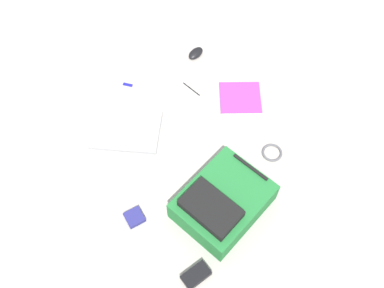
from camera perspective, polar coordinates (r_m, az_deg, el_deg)
ground_plane at (r=2.35m, az=0.60°, el=-0.88°), size 4.20×4.20×0.00m
backpack at (r=2.14m, az=3.88°, el=-7.44°), size 0.43×0.50×0.18m
laptop at (r=2.43m, az=-8.39°, el=1.85°), size 0.43×0.45×0.03m
book_manual at (r=2.55m, az=6.18°, el=5.86°), size 0.31×0.31×0.02m
computer_mouse at (r=2.73m, az=0.48°, el=11.54°), size 0.09×0.12×0.04m
cable_coil at (r=2.38m, az=10.19°, el=-1.09°), size 0.11×0.11×0.01m
power_brick at (r=2.09m, az=0.51°, el=-16.45°), size 0.08×0.13×0.03m
pen_black at (r=2.58m, az=-0.06°, el=7.07°), size 0.13×0.03×0.01m
earbud_pouch at (r=2.19m, az=-7.37°, el=-9.28°), size 0.09×0.09×0.03m
usb_stick at (r=2.62m, az=-8.22°, el=7.53°), size 0.05×0.05×0.01m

